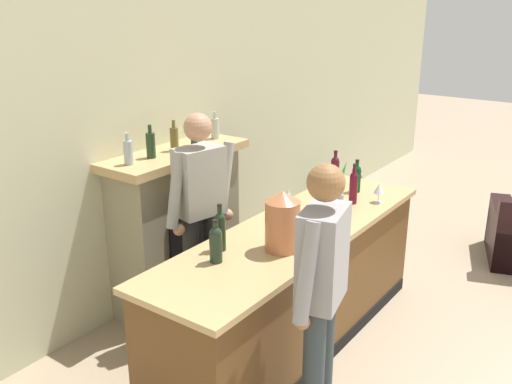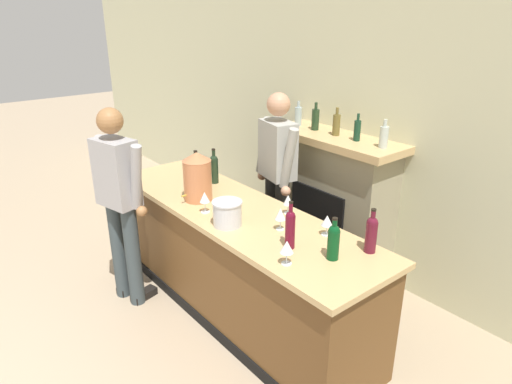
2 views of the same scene
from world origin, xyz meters
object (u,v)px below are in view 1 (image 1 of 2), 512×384
at_px(person_customer, 320,295).
at_px(copper_dispenser, 282,221).
at_px(wine_glass_front_right, 325,194).
at_px(wine_glass_front_left, 314,224).
at_px(ice_bucket_steel, 334,215).
at_px(wine_glass_by_dispenser, 288,196).
at_px(wine_glass_back_row, 320,183).
at_px(person_bartender, 201,216).
at_px(wine_bottle_rose_blush, 220,230).
at_px(potted_plant_corner, 350,192).
at_px(wine_bottle_riesling_slim, 216,243).
at_px(wine_bottle_chardonnay_pale, 353,186).
at_px(wine_bottle_merlot_tall, 335,169).
at_px(wine_bottle_cabernet_heavy, 356,177).
at_px(wine_glass_mid_counter, 379,189).
at_px(fireplace_stone, 178,226).

xyz_separation_m(person_customer, copper_dispenser, (0.40, 0.53, 0.20)).
bearing_deg(wine_glass_front_right, wine_glass_front_left, -157.15).
xyz_separation_m(ice_bucket_steel, wine_glass_by_dispenser, (0.13, 0.49, 0.01)).
bearing_deg(wine_glass_back_row, ice_bucket_steel, -141.73).
bearing_deg(person_bartender, wine_bottle_rose_blush, -126.00).
distance_m(potted_plant_corner, wine_glass_back_row, 2.20).
bearing_deg(wine_bottle_riesling_slim, wine_glass_by_dispenser, 7.92).
height_order(wine_bottle_rose_blush, wine_glass_by_dispenser, wine_bottle_rose_blush).
relative_size(person_customer, wine_glass_by_dispenser, 11.26).
xyz_separation_m(wine_glass_by_dispenser, wine_glass_back_row, (0.44, -0.04, -0.00)).
height_order(wine_bottle_chardonnay_pale, wine_glass_by_dispenser, wine_bottle_chardonnay_pale).
distance_m(person_customer, wine_glass_front_left, 0.79).
xyz_separation_m(potted_plant_corner, wine_bottle_merlot_tall, (-1.61, -0.62, 0.80)).
height_order(wine_bottle_cabernet_heavy, wine_glass_back_row, wine_bottle_cabernet_heavy).
relative_size(potted_plant_corner, person_bartender, 0.38).
relative_size(potted_plant_corner, wine_glass_front_right, 3.99).
relative_size(potted_plant_corner, copper_dispenser, 1.63).
xyz_separation_m(person_bartender, wine_glass_front_left, (0.16, -0.90, 0.09)).
bearing_deg(copper_dispenser, wine_bottle_riesling_slim, 149.43).
distance_m(wine_bottle_chardonnay_pale, wine_bottle_rose_blush, 1.38).
bearing_deg(wine_bottle_merlot_tall, potted_plant_corner, 21.23).
relative_size(wine_bottle_merlot_tall, wine_bottle_rose_blush, 0.94).
bearing_deg(wine_bottle_riesling_slim, wine_glass_mid_counter, -12.91).
relative_size(person_customer, wine_glass_front_right, 10.34).
height_order(person_customer, wine_glass_front_right, person_customer).
distance_m(potted_plant_corner, ice_bucket_steel, 2.87).
bearing_deg(wine_bottle_cabernet_heavy, wine_glass_back_row, 139.35).
xyz_separation_m(copper_dispenser, wine_glass_by_dispenser, (0.68, 0.39, -0.10)).
distance_m(fireplace_stone, potted_plant_corner, 2.77).
bearing_deg(wine_glass_front_left, wine_bottle_cabernet_heavy, 11.84).
bearing_deg(person_customer, wine_glass_front_right, 28.47).
xyz_separation_m(fireplace_stone, copper_dispenser, (-0.35, -1.31, 0.47)).
bearing_deg(wine_glass_front_right, wine_bottle_cabernet_heavy, -1.99).
bearing_deg(wine_bottle_merlot_tall, ice_bucket_steel, -151.73).
distance_m(potted_plant_corner, wine_glass_front_right, 2.51).
relative_size(person_customer, wine_bottle_merlot_tall, 5.68).
bearing_deg(fireplace_stone, wine_bottle_merlot_tall, -39.07).
xyz_separation_m(wine_bottle_rose_blush, wine_glass_front_right, (1.11, -0.18, -0.03)).
relative_size(potted_plant_corner, wine_bottle_cabernet_heavy, 2.34).
height_order(wine_bottle_merlot_tall, wine_glass_front_left, wine_bottle_merlot_tall).
bearing_deg(wine_glass_mid_counter, potted_plant_corner, 32.23).
height_order(wine_bottle_merlot_tall, wine_bottle_rose_blush, wine_bottle_rose_blush).
height_order(person_customer, ice_bucket_steel, person_customer).
bearing_deg(wine_glass_front_right, wine_bottle_riesling_slim, 176.15).
bearing_deg(wine_bottle_riesling_slim, wine_bottle_rose_blush, 30.56).
distance_m(wine_glass_front_right, wine_glass_mid_counter, 0.48).
height_order(potted_plant_corner, wine_glass_by_dispenser, wine_glass_by_dispenser).
relative_size(wine_bottle_riesling_slim, wine_glass_by_dispenser, 1.87).
bearing_deg(wine_glass_front_right, copper_dispenser, -169.71).
distance_m(person_customer, person_bartender, 1.42).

